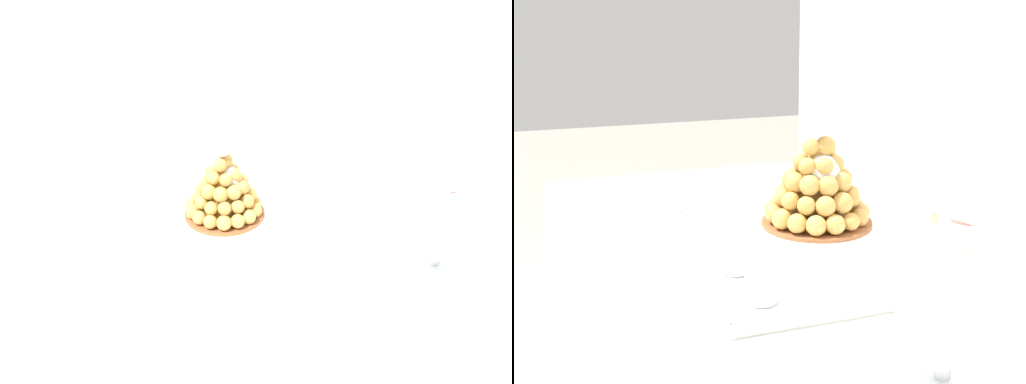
# 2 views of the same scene
# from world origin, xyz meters

# --- Properties ---
(buffet_table) EXTENTS (1.56, 0.79, 0.79)m
(buffet_table) POSITION_xyz_m (0.00, 0.00, 0.69)
(buffet_table) COLOR brown
(buffet_table) RESTS_ON ground_plane
(serving_tray) EXTENTS (0.68, 0.45, 0.02)m
(serving_tray) POSITION_xyz_m (-0.15, 0.06, 0.80)
(serving_tray) COLOR white
(serving_tray) RESTS_ON buffet_table
(croquembouche) EXTENTS (0.23, 0.23, 0.22)m
(croquembouche) POSITION_xyz_m (-0.21, 0.15, 0.88)
(croquembouche) COLOR brown
(croquembouche) RESTS_ON serving_tray
(dessert_cup_left) EXTENTS (0.06, 0.06, 0.05)m
(dessert_cup_left) POSITION_xyz_m (-0.41, -0.09, 0.82)
(dessert_cup_left) COLOR silver
(dessert_cup_left) RESTS_ON serving_tray
(dessert_cup_mid_left) EXTENTS (0.06, 0.06, 0.06)m
(dessert_cup_mid_left) POSITION_xyz_m (-0.28, -0.10, 0.83)
(dessert_cup_mid_left) COLOR silver
(dessert_cup_mid_left) RESTS_ON serving_tray
(dessert_cup_centre) EXTENTS (0.05, 0.05, 0.05)m
(dessert_cup_centre) POSITION_xyz_m (-0.14, -0.08, 0.82)
(dessert_cup_centre) COLOR silver
(dessert_cup_centre) RESTS_ON serving_tray
(dessert_cup_mid_right) EXTENTS (0.06, 0.06, 0.06)m
(dessert_cup_mid_right) POSITION_xyz_m (-0.03, -0.08, 0.82)
(dessert_cup_mid_right) COLOR silver
(dessert_cup_mid_right) RESTS_ON serving_tray
(dessert_cup_right) EXTENTS (0.05, 0.05, 0.06)m
(dessert_cup_right) POSITION_xyz_m (0.10, -0.08, 0.83)
(dessert_cup_right) COLOR silver
(dessert_cup_right) RESTS_ON serving_tray
(creme_brulee_ramekin) EXTENTS (0.09, 0.09, 0.03)m
(creme_brulee_ramekin) POSITION_xyz_m (-0.39, 0.06, 0.81)
(creme_brulee_ramekin) COLOR white
(creme_brulee_ramekin) RESTS_ON serving_tray
(macaron_goblet) EXTENTS (0.13, 0.13, 0.22)m
(macaron_goblet) POSITION_xyz_m (0.37, 0.07, 0.92)
(macaron_goblet) COLOR white
(macaron_goblet) RESTS_ON buffet_table
(wine_glass) EXTENTS (0.07, 0.07, 0.16)m
(wine_glass) POSITION_xyz_m (-0.20, 0.15, 0.91)
(wine_glass) COLOR silver
(wine_glass) RESTS_ON buffet_table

